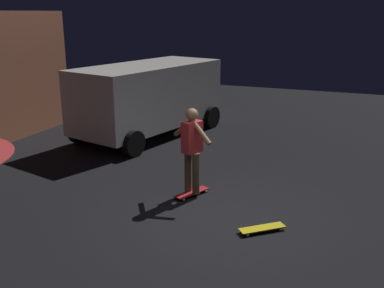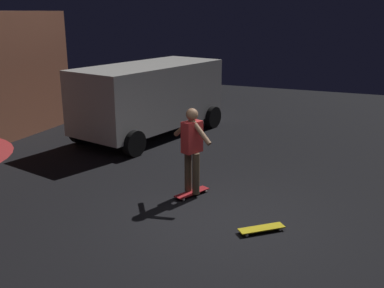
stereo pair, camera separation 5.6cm
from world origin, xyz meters
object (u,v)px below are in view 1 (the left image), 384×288
Objects in this scene: parked_van at (149,95)px; skateboard_ridden at (192,193)px; skater at (192,145)px; skateboard_spare at (262,228)px.

skateboard_ridden is at bearing -142.57° from parked_van.
parked_van is at bearing 37.43° from skater.
skater is (-3.67, -2.81, -0.12)m from parked_van.
skateboard_spare is (-4.62, -4.43, -1.11)m from parked_van.
skateboard_ridden and skateboard_spare have the same top height.
parked_van is at bearing 43.80° from skateboard_spare.
parked_van reaches higher than skater.
skateboard_spare is at bearing -120.40° from skateboard_ridden.
skater is (-0.00, -0.00, 0.98)m from skateboard_ridden.
parked_van reaches higher than skateboard_ridden.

